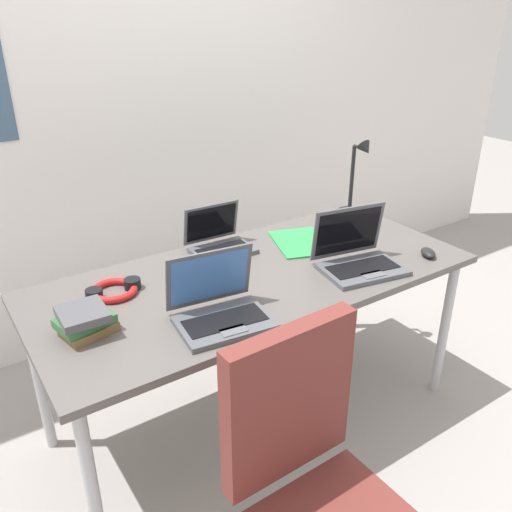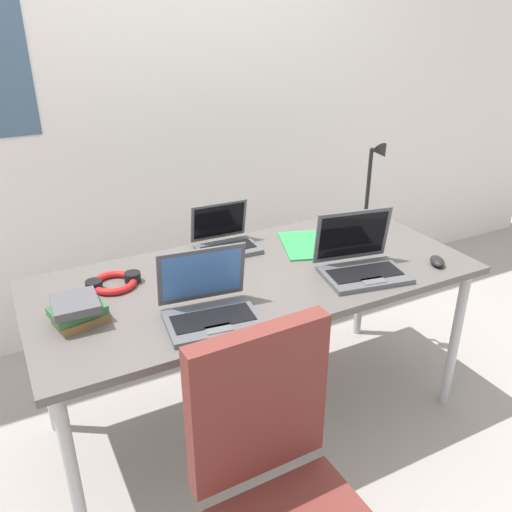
# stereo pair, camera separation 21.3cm
# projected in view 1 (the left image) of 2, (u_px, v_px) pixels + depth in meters

# --- Properties ---
(ground_plane) EXTENTS (12.00, 12.00, 0.00)m
(ground_plane) POSITION_uv_depth(u_px,v_px,m) (256.00, 414.00, 2.49)
(ground_plane) COLOR gray
(wall_back) EXTENTS (6.00, 0.13, 2.60)m
(wall_back) POSITION_uv_depth(u_px,v_px,m) (138.00, 97.00, 2.75)
(wall_back) COLOR silver
(wall_back) RESTS_ON ground_plane
(desk) EXTENTS (1.80, 0.80, 0.74)m
(desk) POSITION_uv_depth(u_px,v_px,m) (256.00, 286.00, 2.19)
(desk) COLOR #595451
(desk) RESTS_ON ground_plane
(desk_lamp) EXTENTS (0.12, 0.18, 0.40)m
(desk_lamp) POSITION_uv_depth(u_px,v_px,m) (357.00, 178.00, 2.69)
(desk_lamp) COLOR black
(desk_lamp) RESTS_ON desk
(laptop_near_mouse) EXTENTS (0.37, 0.32, 0.24)m
(laptop_near_mouse) POSITION_uv_depth(u_px,v_px,m) (358.00, 257.00, 2.20)
(laptop_near_mouse) COLOR #515459
(laptop_near_mouse) RESTS_ON desk
(laptop_by_keyboard) EXTENTS (0.35, 0.30, 0.24)m
(laptop_by_keyboard) POSITION_uv_depth(u_px,v_px,m) (220.00, 308.00, 1.83)
(laptop_by_keyboard) COLOR #515459
(laptop_by_keyboard) RESTS_ON desk
(laptop_front_right) EXTENTS (0.27, 0.23, 0.20)m
(laptop_front_right) POSITION_uv_depth(u_px,v_px,m) (219.00, 242.00, 2.36)
(laptop_front_right) COLOR #515459
(laptop_front_right) RESTS_ON desk
(computer_mouse) EXTENTS (0.10, 0.11, 0.03)m
(computer_mouse) POSITION_uv_depth(u_px,v_px,m) (428.00, 253.00, 2.31)
(computer_mouse) COLOR black
(computer_mouse) RESTS_ON desk
(cell_phone) EXTENTS (0.08, 0.14, 0.01)m
(cell_phone) POSITION_uv_depth(u_px,v_px,m) (357.00, 234.00, 2.53)
(cell_phone) COLOR black
(cell_phone) RESTS_ON desk
(headphones) EXTENTS (0.21, 0.18, 0.04)m
(headphones) POSITION_uv_depth(u_px,v_px,m) (114.00, 290.00, 2.01)
(headphones) COLOR red
(headphones) RESTS_ON desk
(book_stack) EXTENTS (0.20, 0.16, 0.09)m
(book_stack) POSITION_uv_depth(u_px,v_px,m) (85.00, 321.00, 1.76)
(book_stack) COLOR brown
(book_stack) RESTS_ON desk
(paper_folder_far_corner) EXTENTS (0.32, 0.37, 0.01)m
(paper_folder_far_corner) POSITION_uv_depth(u_px,v_px,m) (301.00, 242.00, 2.44)
(paper_folder_far_corner) COLOR green
(paper_folder_far_corner) RESTS_ON desk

